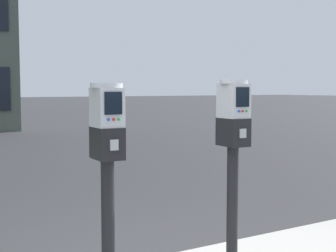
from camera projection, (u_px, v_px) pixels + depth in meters
name	position (u px, v px, depth m)	size (l,w,h in m)	color
parking_meter_near_kerb	(107.00, 150.00, 3.19)	(0.23, 0.26, 1.43)	black
parking_meter_twin_adjacent	(233.00, 138.00, 3.74)	(0.23, 0.26, 1.46)	black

